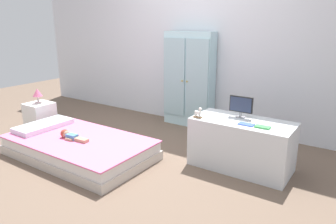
{
  "coord_description": "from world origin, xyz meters",
  "views": [
    {
      "loc": [
        2.26,
        -2.52,
        1.52
      ],
      "look_at": [
        0.34,
        0.32,
        0.52
      ],
      "focal_mm": 33.75,
      "sensor_mm": 36.0,
      "label": 1
    }
  ],
  "objects": [
    {
      "name": "ground_plane",
      "position": [
        0.0,
        0.0,
        -0.01
      ],
      "size": [
        10.0,
        10.0,
        0.02
      ],
      "primitive_type": "cube",
      "color": "brown"
    },
    {
      "name": "book_green",
      "position": [
        1.41,
        0.36,
        0.54
      ],
      "size": [
        0.14,
        0.08,
        0.02
      ],
      "primitive_type": "cube",
      "color": "#429E51",
      "rests_on": "tv_stand"
    },
    {
      "name": "back_wall",
      "position": [
        0.0,
        1.57,
        1.35
      ],
      "size": [
        6.4,
        0.05,
        2.7
      ],
      "primitive_type": "cube",
      "color": "silver",
      "rests_on": "ground_plane"
    },
    {
      "name": "pillow",
      "position": [
        -1.13,
        -0.29,
        0.25
      ],
      "size": [
        0.32,
        0.69,
        0.06
      ],
      "primitive_type": "cube",
      "color": "silver",
      "rests_on": "bed"
    },
    {
      "name": "tv_monitor",
      "position": [
        1.1,
        0.56,
        0.66
      ],
      "size": [
        0.25,
        0.1,
        0.23
      ],
      "color": "#99999E",
      "rests_on": "tv_stand"
    },
    {
      "name": "rocking_horse_toy",
      "position": [
        0.74,
        0.3,
        0.58
      ],
      "size": [
        0.1,
        0.04,
        0.12
      ],
      "color": "#8E6642",
      "rests_on": "tv_stand"
    },
    {
      "name": "tv_stand",
      "position": [
        1.17,
        0.48,
        0.26
      ],
      "size": [
        1.03,
        0.5,
        0.53
      ],
      "primitive_type": "cube",
      "color": "silver",
      "rests_on": "ground_plane"
    },
    {
      "name": "bed",
      "position": [
        -0.49,
        -0.29,
        0.11
      ],
      "size": [
        1.69,
        0.96,
        0.22
      ],
      "color": "beige",
      "rests_on": "ground_plane"
    },
    {
      "name": "doll",
      "position": [
        -0.56,
        -0.36,
        0.26
      ],
      "size": [
        0.39,
        0.14,
        0.1
      ],
      "color": "#4C84C6",
      "rests_on": "bed"
    },
    {
      "name": "nightstand",
      "position": [
        -1.6,
        -0.03,
        0.21
      ],
      "size": [
        0.33,
        0.33,
        0.42
      ],
      "primitive_type": "cube",
      "color": "white",
      "rests_on": "ground_plane"
    },
    {
      "name": "wardrobe",
      "position": [
        -0.03,
        1.42,
        0.69
      ],
      "size": [
        0.75,
        0.25,
        1.37
      ],
      "color": "silver",
      "rests_on": "ground_plane"
    },
    {
      "name": "book_blue",
      "position": [
        1.25,
        0.36,
        0.53
      ],
      "size": [
        0.15,
        0.09,
        0.01
      ],
      "primitive_type": "cube",
      "color": "blue",
      "rests_on": "tv_stand"
    },
    {
      "name": "table_lamp",
      "position": [
        -1.6,
        -0.03,
        0.56
      ],
      "size": [
        0.13,
        0.13,
        0.2
      ],
      "color": "#B7B2AD",
      "rests_on": "nightstand"
    }
  ]
}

